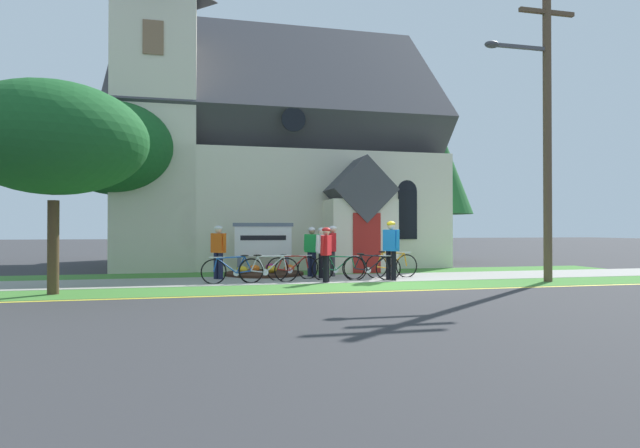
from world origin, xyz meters
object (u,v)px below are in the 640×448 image
Objects in this scene: cyclist_in_blue_jersey at (391,245)px; verge_sapling at (54,139)px; bicycle_blue at (293,268)px; cyclist_in_red_jersey at (333,247)px; bicycle_black at (391,265)px; bicycle_silver at (371,268)px; church_sign at (263,241)px; roadside_conifer at (438,168)px; cyclist_in_orange_jersey at (312,248)px; bicycle_red at (339,267)px; utility_pole at (544,108)px; bicycle_white at (269,269)px; cyclist_in_yellow_jersey at (326,251)px; bicycle_yellow at (233,270)px; yard_deciduous_tree at (115,149)px; cyclist_in_white_jersey at (322,249)px; cyclist_in_green_jersey at (218,248)px.

cyclist_in_blue_jersey is 9.42m from verge_sapling.
bicycle_blue is 1.78m from cyclist_in_red_jersey.
verge_sapling reaches higher than bicycle_black.
bicycle_blue is (-2.25, 0.73, -0.02)m from bicycle_silver.
bicycle_black is (3.81, -2.12, -0.74)m from church_sign.
roadside_conifer is 16.97m from verge_sapling.
bicycle_blue is 1.25m from cyclist_in_orange_jersey.
bicycle_red is at bearing 14.72° from verge_sapling.
bicycle_red is 7.67m from utility_pole.
cyclist_in_red_jersey is 0.25× the size of roadside_conifer.
bicycle_blue is 0.96× the size of bicycle_white.
bicycle_silver is at bearing -62.92° from cyclist_in_red_jersey.
cyclist_in_orange_jersey is 0.32× the size of verge_sapling.
bicycle_red is at bearing 53.87° from cyclist_in_yellow_jersey.
bicycle_black is 10.07m from verge_sapling.
bicycle_yellow reaches higher than bicycle_blue.
cyclist_in_orange_jersey is 7.91m from yard_deciduous_tree.
verge_sapling reaches higher than bicycle_red.
roadside_conifer reaches higher than yard_deciduous_tree.
bicycle_yellow is 1.12× the size of cyclist_in_white_jersey.
cyclist_in_red_jersey is 2.17m from cyclist_in_blue_jersey.
cyclist_in_orange_jersey is 0.27× the size of yard_deciduous_tree.
cyclist_in_yellow_jersey is 0.17× the size of utility_pole.
bicycle_black is at bearing 8.30° from bicycle_white.
bicycle_black is at bearing 6.71° from bicycle_red.
church_sign is 1.21× the size of bicycle_silver.
cyclist_in_yellow_jersey is (-0.18, -1.29, -0.00)m from cyclist_in_white_jersey.
verge_sapling reaches higher than bicycle_white.
cyclist_in_blue_jersey is (2.84, -0.85, 0.69)m from bicycle_blue.
bicycle_black is (3.16, -0.04, 0.02)m from bicycle_blue.
cyclist_in_white_jersey is at bearing -136.94° from roadside_conifer.
cyclist_in_orange_jersey is 2.97m from cyclist_in_green_jersey.
bicycle_blue is at bearing 19.98° from verge_sapling.
cyclist_in_white_jersey is (2.80, 0.87, 0.55)m from bicycle_yellow.
cyclist_in_yellow_jersey is (-0.59, -0.80, 0.55)m from bicycle_red.
cyclist_in_white_jersey is 0.90× the size of cyclist_in_blue_jersey.
bicycle_white is at bearing 0.66° from bicycle_yellow.
bicycle_black is (1.79, 0.21, 0.02)m from bicycle_red.
bicycle_silver is at bearing -17.02° from cyclist_in_green_jersey.
yard_deciduous_tree is at bearing 136.98° from bicycle_white.
verge_sapling reaches higher than bicycle_yellow.
verge_sapling is at bearing -169.88° from bicycle_silver.
cyclist_in_orange_jersey is 1.01× the size of cyclist_in_white_jersey.
church_sign is 1.91m from cyclist_in_orange_jersey.
roadside_conifer is (8.96, 7.57, 4.04)m from bicycle_white.
cyclist_in_green_jersey is at bearing -177.04° from cyclist_in_red_jersey.
cyclist_in_white_jersey is at bearing -130.15° from cyclist_in_red_jersey.
cyclist_in_red_jersey is at bearing 29.37° from bicycle_blue.
cyclist_in_orange_jersey is 0.24× the size of roadside_conifer.
bicycle_yellow is 7.14m from yard_deciduous_tree.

